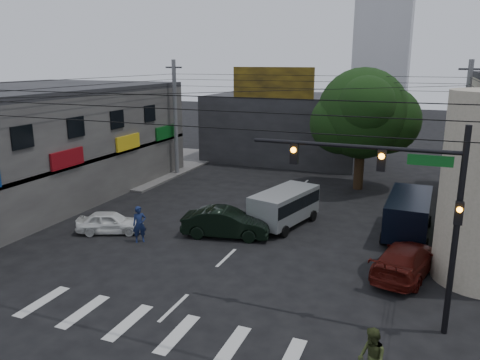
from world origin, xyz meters
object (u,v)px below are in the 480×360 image
Objects in this scene: street_tree at (362,114)px; traffic_gantry at (405,193)px; utility_pole_far_right at (463,133)px; white_compact at (110,222)px; traffic_officer at (139,224)px; navy_van at (408,216)px; dark_sedan at (226,223)px; utility_pole_far_left at (175,119)px; silver_minivan at (284,208)px; pedestrian_olive at (371,358)px; maroon_sedan at (406,259)px.

street_tree is 18.42m from traffic_gantry.
utility_pole_far_right is (6.50, -1.00, -0.87)m from street_tree.
traffic_gantry is 0.78× the size of utility_pole_far_right.
white_compact is 2.35m from traffic_officer.
utility_pole_far_right reaches higher than navy_van.
dark_sedan is at bearing 148.00° from traffic_gantry.
silver_minivan is at bearing -36.14° from utility_pole_far_left.
utility_pole_far_left is at bearing 27.89° from dark_sedan.
street_tree is 22.50m from pedestrian_olive.
pedestrian_olive is at bearing -179.89° from navy_van.
traffic_gantry is at bearing -98.94° from utility_pole_far_right.
traffic_gantry is 5.94m from maroon_sedan.
maroon_sedan is (0.15, 4.27, -4.12)m from traffic_gantry.
traffic_officer is (-15.45, -13.78, -3.65)m from utility_pole_far_right.
silver_minivan is at bearing -18.45° from maroon_sedan.
traffic_gantry is 13.74m from traffic_officer.
pedestrian_olive is at bearing -71.84° from traffic_officer.
navy_van is (-0.16, 5.12, 0.38)m from maroon_sedan.
maroon_sedan is at bearing -34.56° from utility_pole_far_left.
utility_pole_far_left is 1.75× the size of maroon_sedan.
silver_minivan is 13.68m from pedestrian_olive.
utility_pole_far_right reaches higher than dark_sedan.
street_tree is 18.78m from white_compact.
dark_sedan is at bearing 114.78° from navy_van.
street_tree is 10.92m from silver_minivan.
silver_minivan is at bearing -51.14° from dark_sedan.
pedestrian_olive is at bearing 99.40° from maroon_sedan.
dark_sedan is at bearing -50.58° from utility_pole_far_left.
white_compact is at bearing -76.07° from utility_pole_far_left.
white_compact is at bearing 124.30° from traffic_officer.
utility_pole_far_left is at bearing -176.05° from street_tree.
utility_pole_far_left is 4.82× the size of traffic_officer.
navy_van is at bearing 90.05° from traffic_gantry.
utility_pole_far_left is at bearing -166.05° from pedestrian_olive.
traffic_officer reaches higher than pedestrian_olive.
dark_sedan is at bearing -164.38° from pedestrian_olive.
navy_van is (18.32, -7.61, -3.51)m from utility_pole_far_left.
traffic_officer is at bearing -138.27° from utility_pole_far_right.
utility_pole_far_right is at bearing 144.74° from pedestrian_olive.
traffic_gantry reaches higher than pedestrian_olive.
traffic_gantry is 11.36m from silver_minivan.
traffic_gantry is at bearing -78.01° from street_tree.
silver_minivan reaches higher than maroon_sedan.
street_tree is 0.95× the size of utility_pole_far_right.
street_tree is at bearing 171.25° from utility_pole_far_right.
white_compact is 16.47m from pedestrian_olive.
dark_sedan is at bearing -112.40° from street_tree.
white_compact is 0.73× the size of maroon_sedan.
pedestrian_olive reaches higher than white_compact.
white_compact is at bearing 95.23° from dark_sedan.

